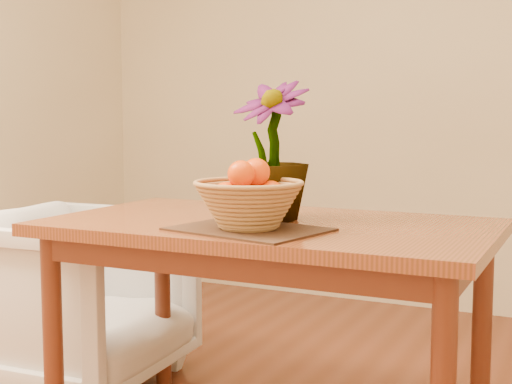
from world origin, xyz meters
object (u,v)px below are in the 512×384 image
at_px(potted_plant, 270,150).
at_px(armchair, 76,289).
at_px(table, 269,248).
at_px(wicker_basket, 249,206).

height_order(potted_plant, armchair, potted_plant).
xyz_separation_m(potted_plant, armchair, (-0.92, 0.14, -0.58)).
bearing_deg(table, potted_plant, 110.00).
bearing_deg(potted_plant, wicker_basket, -73.37).
bearing_deg(table, wicker_basket, -83.00).
distance_m(wicker_basket, potted_plant, 0.27).
xyz_separation_m(table, armchair, (-0.93, 0.17, -0.27)).
xyz_separation_m(wicker_basket, armchair, (-0.96, 0.36, -0.43)).
distance_m(table, wicker_basket, 0.25).
bearing_deg(armchair, table, -103.05).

